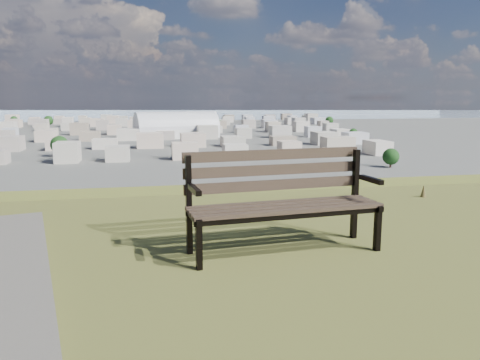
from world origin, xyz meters
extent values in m
cube|color=#423426|center=(-0.11, 1.17, 25.41)|extent=(1.68, 0.24, 0.03)
cube|color=#423426|center=(-0.13, 1.28, 25.41)|extent=(1.68, 0.24, 0.03)
cube|color=#423426|center=(-0.14, 1.39, 25.41)|extent=(1.68, 0.24, 0.03)
cube|color=#423426|center=(-0.15, 1.50, 25.41)|extent=(1.68, 0.24, 0.03)
cube|color=#423426|center=(-0.15, 1.58, 25.56)|extent=(1.68, 0.19, 0.09)
cube|color=#423426|center=(-0.16, 1.60, 25.70)|extent=(1.68, 0.19, 0.09)
cube|color=#423426|center=(-0.16, 1.62, 25.83)|extent=(1.68, 0.19, 0.09)
cube|color=black|center=(-0.91, 1.07, 25.21)|extent=(0.05, 0.06, 0.41)
cube|color=black|center=(-0.95, 1.47, 25.43)|extent=(0.05, 0.06, 0.86)
cube|color=black|center=(-0.93, 1.26, 25.38)|extent=(0.09, 0.47, 0.05)
cube|color=black|center=(-0.93, 1.21, 25.62)|extent=(0.08, 0.34, 0.04)
cube|color=black|center=(0.69, 1.23, 25.21)|extent=(0.05, 0.06, 0.41)
cube|color=black|center=(0.65, 1.63, 25.43)|extent=(0.05, 0.06, 0.86)
cube|color=black|center=(0.67, 1.41, 25.38)|extent=(0.09, 0.47, 0.05)
cube|color=black|center=(0.67, 1.37, 25.62)|extent=(0.08, 0.34, 0.04)
cube|color=black|center=(-0.11, 1.16, 25.37)|extent=(1.68, 0.20, 0.04)
cube|color=black|center=(-0.15, 1.51, 25.37)|extent=(1.68, 0.20, 0.04)
cone|color=brown|center=(2.40, 3.20, 25.09)|extent=(0.08, 0.08, 0.18)
cube|color=silver|center=(18.35, 312.63, 2.99)|extent=(57.36, 33.62, 5.97)
cylinder|color=silver|center=(18.35, 312.63, 5.97)|extent=(57.36, 33.62, 22.70)
cube|color=#AB9E93|center=(-36.00, 200.00, 3.50)|extent=(11.00, 11.00, 7.00)
cube|color=beige|center=(-12.00, 200.00, 3.50)|extent=(11.00, 11.00, 7.00)
cube|color=silver|center=(12.00, 200.00, 3.50)|extent=(11.00, 11.00, 7.00)
cube|color=#BEB09A|center=(36.00, 200.00, 3.50)|extent=(11.00, 11.00, 7.00)
cube|color=gray|center=(60.00, 200.00, 3.50)|extent=(11.00, 11.00, 7.00)
cube|color=#BCB4A5|center=(84.00, 200.00, 3.50)|extent=(11.00, 11.00, 7.00)
cube|color=#BBB4A9|center=(108.00, 200.00, 3.50)|extent=(11.00, 11.00, 7.00)
cube|color=beige|center=(-72.00, 250.00, 3.50)|extent=(11.00, 11.00, 7.00)
cube|color=silver|center=(-48.00, 250.00, 3.50)|extent=(11.00, 11.00, 7.00)
cube|color=#BEB09A|center=(-24.00, 250.00, 3.50)|extent=(11.00, 11.00, 7.00)
cube|color=gray|center=(0.00, 250.00, 3.50)|extent=(11.00, 11.00, 7.00)
cube|color=#BCB4A5|center=(24.00, 250.00, 3.50)|extent=(11.00, 11.00, 7.00)
cube|color=#BBB4A9|center=(48.00, 250.00, 3.50)|extent=(11.00, 11.00, 7.00)
cube|color=beige|center=(72.00, 250.00, 3.50)|extent=(11.00, 11.00, 7.00)
cube|color=#AB9E93|center=(96.00, 250.00, 3.50)|extent=(11.00, 11.00, 7.00)
cube|color=beige|center=(120.00, 250.00, 3.50)|extent=(11.00, 11.00, 7.00)
cube|color=gray|center=(-84.00, 300.00, 3.50)|extent=(11.00, 11.00, 7.00)
cube|color=#BCB4A5|center=(-60.00, 300.00, 3.50)|extent=(11.00, 11.00, 7.00)
cube|color=#BBB4A9|center=(-36.00, 300.00, 3.50)|extent=(11.00, 11.00, 7.00)
cube|color=beige|center=(-12.00, 300.00, 3.50)|extent=(11.00, 11.00, 7.00)
cube|color=#AB9E93|center=(12.00, 300.00, 3.50)|extent=(11.00, 11.00, 7.00)
cube|color=beige|center=(36.00, 300.00, 3.50)|extent=(11.00, 11.00, 7.00)
cube|color=silver|center=(60.00, 300.00, 3.50)|extent=(11.00, 11.00, 7.00)
cube|color=#BEB09A|center=(84.00, 300.00, 3.50)|extent=(11.00, 11.00, 7.00)
cube|color=gray|center=(108.00, 300.00, 3.50)|extent=(11.00, 11.00, 7.00)
cube|color=#BCB4A5|center=(132.00, 300.00, 3.50)|extent=(11.00, 11.00, 7.00)
cube|color=#AB9E93|center=(-96.00, 350.00, 3.50)|extent=(11.00, 11.00, 7.00)
cube|color=beige|center=(-72.00, 350.00, 3.50)|extent=(11.00, 11.00, 7.00)
cube|color=silver|center=(-48.00, 350.00, 3.50)|extent=(11.00, 11.00, 7.00)
cube|color=#BEB09A|center=(-24.00, 350.00, 3.50)|extent=(11.00, 11.00, 7.00)
cube|color=gray|center=(0.00, 350.00, 3.50)|extent=(11.00, 11.00, 7.00)
cube|color=#BCB4A5|center=(24.00, 350.00, 3.50)|extent=(11.00, 11.00, 7.00)
cube|color=#BBB4A9|center=(48.00, 350.00, 3.50)|extent=(11.00, 11.00, 7.00)
cube|color=beige|center=(72.00, 350.00, 3.50)|extent=(11.00, 11.00, 7.00)
cube|color=#AB9E93|center=(96.00, 350.00, 3.50)|extent=(11.00, 11.00, 7.00)
cube|color=beige|center=(120.00, 350.00, 3.50)|extent=(11.00, 11.00, 7.00)
cube|color=silver|center=(144.00, 350.00, 3.50)|extent=(11.00, 11.00, 7.00)
cube|color=#BCB4A5|center=(-108.00, 400.00, 3.50)|extent=(11.00, 11.00, 7.00)
cube|color=#BBB4A9|center=(-84.00, 400.00, 3.50)|extent=(11.00, 11.00, 7.00)
cube|color=beige|center=(-60.00, 400.00, 3.50)|extent=(11.00, 11.00, 7.00)
cube|color=#AB9E93|center=(-36.00, 400.00, 3.50)|extent=(11.00, 11.00, 7.00)
cube|color=beige|center=(-12.00, 400.00, 3.50)|extent=(11.00, 11.00, 7.00)
cube|color=silver|center=(12.00, 400.00, 3.50)|extent=(11.00, 11.00, 7.00)
cube|color=#BEB09A|center=(36.00, 400.00, 3.50)|extent=(11.00, 11.00, 7.00)
cube|color=gray|center=(60.00, 400.00, 3.50)|extent=(11.00, 11.00, 7.00)
cube|color=#BCB4A5|center=(84.00, 400.00, 3.50)|extent=(11.00, 11.00, 7.00)
cube|color=#BBB4A9|center=(108.00, 400.00, 3.50)|extent=(11.00, 11.00, 7.00)
cube|color=beige|center=(132.00, 400.00, 3.50)|extent=(11.00, 11.00, 7.00)
cube|color=#AB9E93|center=(156.00, 400.00, 3.50)|extent=(11.00, 11.00, 7.00)
cube|color=#BEB09A|center=(-120.00, 450.00, 3.50)|extent=(11.00, 11.00, 7.00)
cube|color=gray|center=(-96.00, 450.00, 3.50)|extent=(11.00, 11.00, 7.00)
cube|color=#BCB4A5|center=(-72.00, 450.00, 3.50)|extent=(11.00, 11.00, 7.00)
cube|color=#BBB4A9|center=(-48.00, 450.00, 3.50)|extent=(11.00, 11.00, 7.00)
cube|color=beige|center=(-24.00, 450.00, 3.50)|extent=(11.00, 11.00, 7.00)
cube|color=#AB9E93|center=(0.00, 450.00, 3.50)|extent=(11.00, 11.00, 7.00)
cube|color=beige|center=(24.00, 450.00, 3.50)|extent=(11.00, 11.00, 7.00)
cube|color=silver|center=(48.00, 450.00, 3.50)|extent=(11.00, 11.00, 7.00)
cube|color=#BEB09A|center=(72.00, 450.00, 3.50)|extent=(11.00, 11.00, 7.00)
cube|color=gray|center=(96.00, 450.00, 3.50)|extent=(11.00, 11.00, 7.00)
cube|color=#BCB4A5|center=(120.00, 450.00, 3.50)|extent=(11.00, 11.00, 7.00)
cube|color=#BBB4A9|center=(144.00, 450.00, 3.50)|extent=(11.00, 11.00, 7.00)
cube|color=beige|center=(168.00, 450.00, 3.50)|extent=(11.00, 11.00, 7.00)
cube|color=silver|center=(-132.00, 500.00, 3.50)|extent=(11.00, 11.00, 7.00)
cube|color=#BEB09A|center=(-108.00, 500.00, 3.50)|extent=(11.00, 11.00, 7.00)
cube|color=gray|center=(-84.00, 500.00, 3.50)|extent=(11.00, 11.00, 7.00)
cube|color=#BCB4A5|center=(-60.00, 500.00, 3.50)|extent=(11.00, 11.00, 7.00)
cube|color=#BBB4A9|center=(-36.00, 500.00, 3.50)|extent=(11.00, 11.00, 7.00)
cube|color=beige|center=(-12.00, 500.00, 3.50)|extent=(11.00, 11.00, 7.00)
cube|color=#AB9E93|center=(12.00, 500.00, 3.50)|extent=(11.00, 11.00, 7.00)
cube|color=beige|center=(36.00, 500.00, 3.50)|extent=(11.00, 11.00, 7.00)
cube|color=silver|center=(60.00, 500.00, 3.50)|extent=(11.00, 11.00, 7.00)
cube|color=#BEB09A|center=(84.00, 500.00, 3.50)|extent=(11.00, 11.00, 7.00)
cube|color=gray|center=(108.00, 500.00, 3.50)|extent=(11.00, 11.00, 7.00)
cube|color=#BCB4A5|center=(132.00, 500.00, 3.50)|extent=(11.00, 11.00, 7.00)
cube|color=#BBB4A9|center=(156.00, 500.00, 3.50)|extent=(11.00, 11.00, 7.00)
cube|color=beige|center=(180.00, 500.00, 3.50)|extent=(11.00, 11.00, 7.00)
cube|color=silver|center=(-144.00, 550.00, 3.50)|extent=(11.00, 11.00, 7.00)
cube|color=#BEB09A|center=(-120.00, 550.00, 3.50)|extent=(11.00, 11.00, 7.00)
cube|color=gray|center=(-96.00, 550.00, 3.50)|extent=(11.00, 11.00, 7.00)
cube|color=#BCB4A5|center=(-72.00, 550.00, 3.50)|extent=(11.00, 11.00, 7.00)
cube|color=#BBB4A9|center=(-48.00, 550.00, 3.50)|extent=(11.00, 11.00, 7.00)
cube|color=beige|center=(-24.00, 550.00, 3.50)|extent=(11.00, 11.00, 7.00)
cube|color=#AB9E93|center=(0.00, 550.00, 3.50)|extent=(11.00, 11.00, 7.00)
cube|color=beige|center=(24.00, 550.00, 3.50)|extent=(11.00, 11.00, 7.00)
cube|color=silver|center=(48.00, 550.00, 3.50)|extent=(11.00, 11.00, 7.00)
cube|color=#BEB09A|center=(72.00, 550.00, 3.50)|extent=(11.00, 11.00, 7.00)
cube|color=gray|center=(96.00, 550.00, 3.50)|extent=(11.00, 11.00, 7.00)
cube|color=#BCB4A5|center=(120.00, 550.00, 3.50)|extent=(11.00, 11.00, 7.00)
cube|color=#BBB4A9|center=(144.00, 550.00, 3.50)|extent=(11.00, 11.00, 7.00)
cube|color=beige|center=(168.00, 550.00, 3.50)|extent=(11.00, 11.00, 7.00)
cube|color=#AB9E93|center=(192.00, 550.00, 3.50)|extent=(11.00, 11.00, 7.00)
cylinder|color=#36221B|center=(90.00, 160.00, 1.05)|extent=(0.80, 0.80, 2.10)
sphere|color=black|center=(90.00, 160.00, 4.20)|extent=(6.30, 6.30, 6.30)
cylinder|color=#36221B|center=(-40.00, 220.00, 1.35)|extent=(0.80, 0.80, 2.70)
sphere|color=black|center=(-40.00, 220.00, 5.40)|extent=(8.10, 8.10, 8.10)
cylinder|color=#36221B|center=(130.00, 280.00, 0.97)|extent=(0.80, 0.80, 1.95)
sphere|color=black|center=(130.00, 280.00, 3.90)|extent=(5.85, 5.85, 5.85)
cylinder|color=#36221B|center=(60.00, 400.00, 1.12)|extent=(0.80, 0.80, 2.25)
sphere|color=black|center=(60.00, 400.00, 4.50)|extent=(6.75, 6.75, 6.75)
cylinder|color=#36221B|center=(-90.00, 460.00, 1.43)|extent=(0.80, 0.80, 2.85)
sphere|color=black|center=(-90.00, 460.00, 5.70)|extent=(8.55, 8.55, 8.55)
cylinder|color=#36221B|center=(-130.00, 500.00, 1.20)|extent=(0.80, 0.80, 2.40)
sphere|color=black|center=(-130.00, 500.00, 4.80)|extent=(7.20, 7.20, 7.20)
cylinder|color=#36221B|center=(40.00, 300.00, 1.05)|extent=(0.80, 0.80, 2.10)
sphere|color=black|center=(40.00, 300.00, 4.20)|extent=(6.30, 6.30, 6.30)
cylinder|color=#36221B|center=(170.00, 420.00, 1.27)|extent=(0.80, 0.80, 2.55)
sphere|color=black|center=(170.00, 420.00, 5.10)|extent=(7.65, 7.65, 7.65)
cube|color=#94ABBD|center=(0.00, 900.00, 0.00)|extent=(2400.00, 700.00, 0.12)
cube|color=#8899A9|center=(150.00, 1390.00, 22.50)|extent=(700.00, 220.00, 45.00)
cube|color=#8899A9|center=(650.00, 1430.00, 30.00)|extent=(500.00, 220.00, 60.00)
camera|label=1|loc=(-1.29, -2.44, 26.34)|focal=35.00mm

